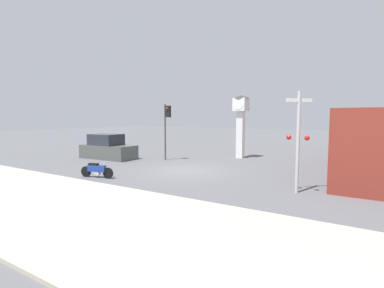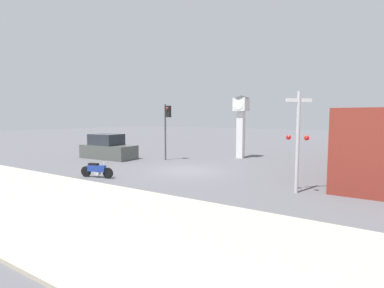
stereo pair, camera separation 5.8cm
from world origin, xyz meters
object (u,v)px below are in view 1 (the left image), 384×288
object	(u,v)px
motorcycle	(97,170)
clock_tower	(241,117)
parked_car	(108,148)
railroad_crossing_signal	(298,138)
traffic_light	(167,122)
freight_train	(377,136)

from	to	relation	value
motorcycle	clock_tower	bearing A→B (deg)	59.60
motorcycle	parked_car	xyz separation A→B (m)	(-4.96, 5.12, 0.36)
clock_tower	railroad_crossing_signal	world-z (taller)	clock_tower
traffic_light	railroad_crossing_signal	bearing A→B (deg)	-23.87
clock_tower	freight_train	distance (m)	9.69
motorcycle	traffic_light	distance (m)	7.21
traffic_light	parked_car	distance (m)	4.92
motorcycle	traffic_light	world-z (taller)	traffic_light
clock_tower	railroad_crossing_signal	bearing A→B (deg)	-53.74
motorcycle	clock_tower	distance (m)	11.42
freight_train	traffic_light	distance (m)	14.95
clock_tower	railroad_crossing_signal	distance (m)	10.30
clock_tower	traffic_light	distance (m)	5.50
clock_tower	parked_car	distance (m)	10.07
parked_car	traffic_light	bearing A→B (deg)	19.06
motorcycle	railroad_crossing_signal	bearing A→B (deg)	0.45
motorcycle	traffic_light	bearing A→B (deg)	82.39
motorcycle	parked_car	size ratio (longest dim) A/B	0.43
clock_tower	freight_train	bearing A→B (deg)	27.12
clock_tower	freight_train	world-z (taller)	clock_tower
parked_car	railroad_crossing_signal	bearing A→B (deg)	-13.55
traffic_light	railroad_crossing_signal	distance (m)	10.91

